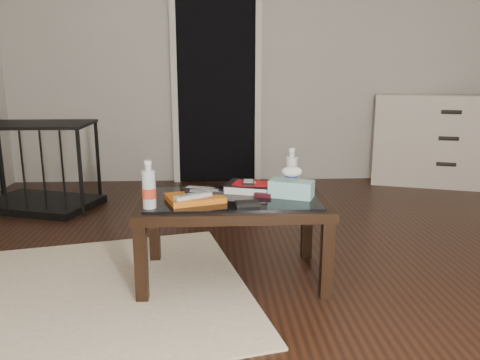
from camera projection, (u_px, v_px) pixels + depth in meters
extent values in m
plane|color=black|center=(294.00, 282.00, 2.55)|extent=(5.00, 5.00, 0.00)
plane|color=beige|center=(256.00, 48.00, 4.67)|extent=(5.00, 0.00, 5.00)
cube|color=black|center=(216.00, 84.00, 4.70)|extent=(0.80, 0.05, 2.00)
cube|color=silver|center=(174.00, 84.00, 4.65)|extent=(0.06, 0.04, 2.04)
cube|color=silver|center=(258.00, 84.00, 4.70)|extent=(0.06, 0.04, 2.04)
cube|color=black|center=(141.00, 264.00, 2.29)|extent=(0.06, 0.06, 0.40)
cube|color=black|center=(327.00, 260.00, 2.34)|extent=(0.06, 0.06, 0.40)
cube|color=black|center=(154.00, 229.00, 2.79)|extent=(0.06, 0.06, 0.40)
cube|color=black|center=(307.00, 227.00, 2.84)|extent=(0.06, 0.06, 0.40)
cube|color=black|center=(233.00, 204.00, 2.51)|extent=(1.00, 0.60, 0.05)
cube|color=black|center=(233.00, 198.00, 2.51)|extent=(0.90, 0.50, 0.01)
cube|color=beige|center=(47.00, 299.00, 2.35)|extent=(2.29, 1.92, 0.01)
cube|color=beige|center=(435.00, 140.00, 4.71)|extent=(1.30, 0.87, 0.90)
cylinder|color=black|center=(446.00, 164.00, 4.50)|extent=(0.18, 0.10, 0.04)
cylinder|color=black|center=(449.00, 138.00, 4.44)|extent=(0.18, 0.10, 0.04)
cylinder|color=black|center=(451.00, 112.00, 4.39)|extent=(0.18, 0.10, 0.04)
cube|color=black|center=(41.00, 204.00, 3.96)|extent=(1.04, 0.85, 0.06)
cube|color=black|center=(33.00, 124.00, 3.80)|extent=(1.04, 0.85, 0.02)
cube|color=black|center=(80.00, 173.00, 3.63)|extent=(0.03, 0.03, 0.70)
cube|color=black|center=(98.00, 160.00, 4.18)|extent=(0.03, 0.03, 0.70)
cube|color=#C45D12|center=(195.00, 198.00, 2.43)|extent=(0.33, 0.29, 0.03)
cube|color=#B1B2B6|center=(193.00, 196.00, 2.38)|extent=(0.20, 0.15, 0.02)
cube|color=black|center=(204.00, 192.00, 2.45)|extent=(0.20, 0.05, 0.02)
cube|color=black|center=(200.00, 189.00, 2.51)|extent=(0.20, 0.12, 0.02)
cube|color=black|center=(249.00, 187.00, 2.63)|extent=(0.30, 0.27, 0.05)
cube|color=red|center=(251.00, 183.00, 2.62)|extent=(0.22, 0.18, 0.01)
cube|color=black|center=(248.00, 182.00, 2.59)|extent=(0.07, 0.11, 0.02)
cube|color=black|center=(263.00, 195.00, 2.51)|extent=(0.10, 0.07, 0.02)
cube|color=black|center=(247.00, 203.00, 2.35)|extent=(0.13, 0.09, 0.02)
cylinder|color=silver|center=(149.00, 184.00, 2.28)|extent=(0.08, 0.08, 0.24)
cylinder|color=silver|center=(291.00, 169.00, 2.65)|extent=(0.08, 0.08, 0.24)
cube|color=teal|center=(291.00, 189.00, 2.50)|extent=(0.26, 0.20, 0.09)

